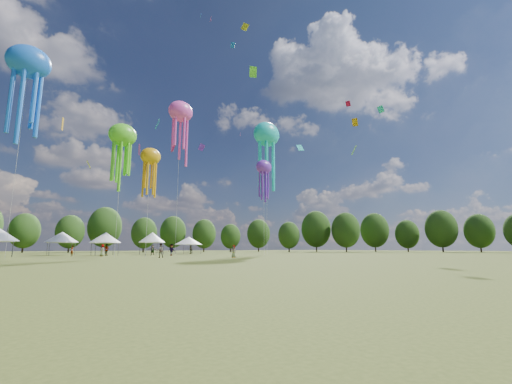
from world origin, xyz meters
TOP-DOWN VIEW (x-y plane):
  - ground at (0.00, 0.00)m, footprint 300.00×300.00m
  - spectator_near at (-2.30, 33.53)m, footprint 0.96×0.79m
  - spectators_far at (1.88, 47.68)m, footprint 23.90×29.68m
  - festival_tents at (-2.99, 55.41)m, footprint 37.64×13.26m
  - show_kites at (5.42, 42.84)m, footprint 46.79×12.13m
  - small_kites at (-0.69, 40.15)m, footprint 72.17×53.42m
  - treeline at (-3.87, 62.51)m, footprint 201.57×95.24m

SIDE VIEW (x-z plane):
  - ground at x=0.00m, z-range 0.00..0.00m
  - spectators_far at x=1.88m, z-range -0.04..1.81m
  - spectator_near at x=-2.30m, z-range 0.00..1.79m
  - festival_tents at x=-2.99m, z-range 0.91..5.05m
  - treeline at x=-3.87m, z-range -0.17..13.26m
  - show_kites at x=5.42m, z-range 6.90..34.13m
  - small_kites at x=-0.69m, z-range 8.44..52.63m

